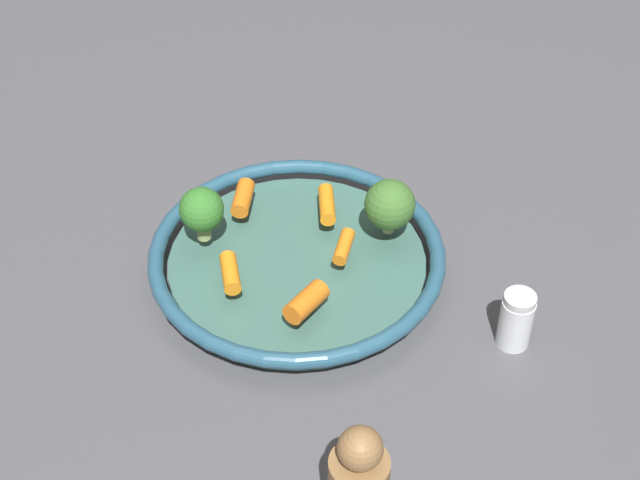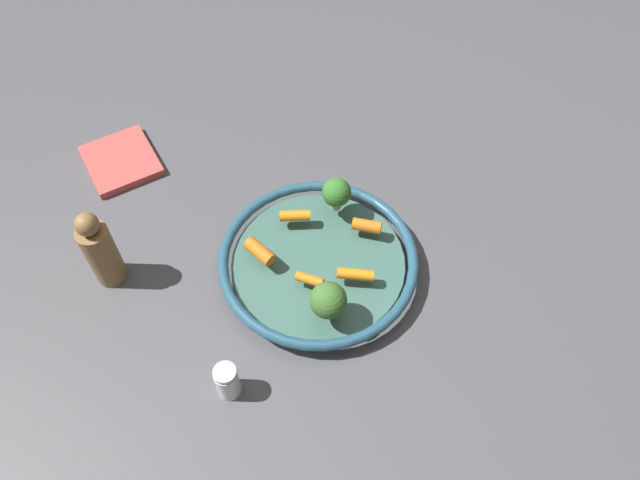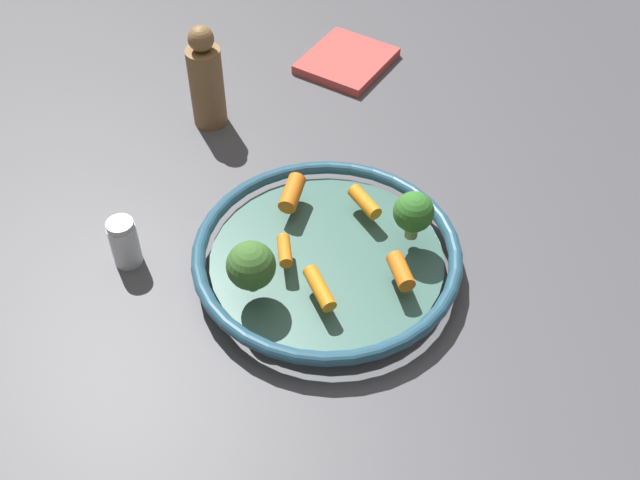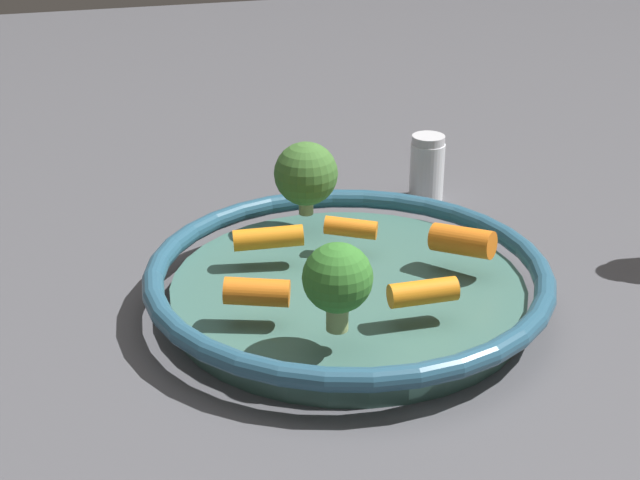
% 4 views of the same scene
% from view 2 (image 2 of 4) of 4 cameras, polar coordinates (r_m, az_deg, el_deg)
% --- Properties ---
extents(ground_plane, '(2.35, 2.35, 0.00)m').
position_cam_2_polar(ground_plane, '(0.96, -0.16, -2.75)').
color(ground_plane, '#4C4C51').
extents(serving_bowl, '(0.31, 0.31, 0.04)m').
position_cam_2_polar(serving_bowl, '(0.95, -0.17, -2.08)').
color(serving_bowl, '#3D665B').
rests_on(serving_bowl, ground_plane).
extents(baby_carrot_center, '(0.02, 0.05, 0.02)m').
position_cam_2_polar(baby_carrot_center, '(0.97, -2.37, 2.29)').
color(baby_carrot_center, orange).
rests_on(baby_carrot_center, serving_bowl).
extents(baby_carrot_left, '(0.03, 0.06, 0.02)m').
position_cam_2_polar(baby_carrot_left, '(0.91, 3.33, -3.23)').
color(baby_carrot_left, orange).
rests_on(baby_carrot_left, serving_bowl).
extents(baby_carrot_near_rim, '(0.05, 0.05, 0.03)m').
position_cam_2_polar(baby_carrot_near_rim, '(0.93, -5.69, -1.06)').
color(baby_carrot_near_rim, orange).
rests_on(baby_carrot_near_rim, serving_bowl).
extents(baby_carrot_right, '(0.03, 0.04, 0.02)m').
position_cam_2_polar(baby_carrot_right, '(0.90, -0.97, -3.72)').
color(baby_carrot_right, orange).
rests_on(baby_carrot_right, serving_bowl).
extents(baby_carrot_back, '(0.03, 0.05, 0.02)m').
position_cam_2_polar(baby_carrot_back, '(0.96, 4.41, 1.34)').
color(baby_carrot_back, orange).
rests_on(baby_carrot_back, serving_bowl).
extents(broccoli_floret_mid, '(0.05, 0.05, 0.06)m').
position_cam_2_polar(broccoli_floret_mid, '(0.85, 0.78, -5.68)').
color(broccoli_floret_mid, tan).
rests_on(broccoli_floret_mid, serving_bowl).
extents(broccoli_floret_small, '(0.05, 0.05, 0.06)m').
position_cam_2_polar(broccoli_floret_small, '(0.96, 1.56, 4.45)').
color(broccoli_floret_small, '#98A966').
rests_on(broccoli_floret_small, serving_bowl).
extents(salt_shaker, '(0.03, 0.03, 0.06)m').
position_cam_2_polar(salt_shaker, '(0.85, -8.68, -12.94)').
color(salt_shaker, silver).
rests_on(salt_shaker, ground_plane).
extents(pepper_mill, '(0.05, 0.05, 0.15)m').
position_cam_2_polar(pepper_mill, '(0.96, -19.90, -0.95)').
color(pepper_mill, olive).
rests_on(pepper_mill, ground_plane).
extents(dish_towel, '(0.17, 0.16, 0.01)m').
position_cam_2_polar(dish_towel, '(1.15, -18.17, 7.07)').
color(dish_towel, '#D14C47').
rests_on(dish_towel, ground_plane).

